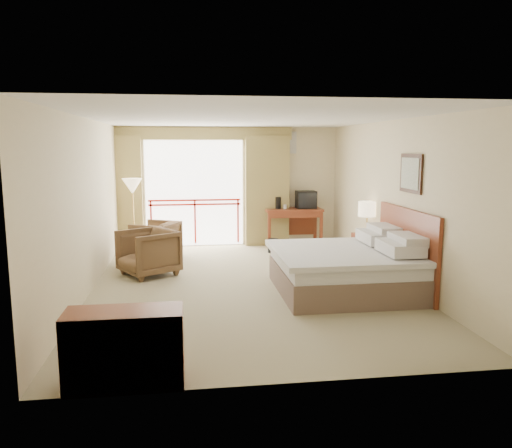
{
  "coord_description": "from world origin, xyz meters",
  "views": [
    {
      "loc": [
        -0.96,
        -7.94,
        2.27
      ],
      "look_at": [
        0.19,
        0.4,
        0.95
      ],
      "focal_mm": 35.0,
      "sensor_mm": 36.0,
      "label": 1
    }
  ],
  "objects": [
    {
      "name": "curtain_right",
      "position": [
        0.85,
        3.35,
        1.25
      ],
      "size": [
        1.0,
        0.26,
        2.5
      ],
      "primitive_type": "cube",
      "color": "olive",
      "rests_on": "wall_back"
    },
    {
      "name": "balcony_railing",
      "position": [
        -0.8,
        3.46,
        0.81
      ],
      "size": [
        2.09,
        0.03,
        1.02
      ],
      "color": "red",
      "rests_on": "wall_back"
    },
    {
      "name": "book",
      "position": [
        -1.97,
        1.59,
        0.5
      ],
      "size": [
        0.26,
        0.29,
        0.02
      ],
      "primitive_type": "imported",
      "rotation": [
        0.0,
        0.0,
        0.47
      ],
      "color": "white",
      "rests_on": "side_table"
    },
    {
      "name": "wall_front",
      "position": [
        0.0,
        -3.5,
        1.35
      ],
      "size": [
        5.0,
        0.0,
        5.0
      ],
      "primitive_type": "plane",
      "rotation": [
        -1.57,
        0.0,
        0.0
      ],
      "color": "beige",
      "rests_on": "ground"
    },
    {
      "name": "cup",
      "position": [
        1.24,
        3.17,
        0.9
      ],
      "size": [
        0.09,
        0.09,
        0.1
      ],
      "primitive_type": "cylinder",
      "rotation": [
        0.0,
        0.0,
        -0.31
      ],
      "color": "white",
      "rests_on": "desk"
    },
    {
      "name": "nightstand",
      "position": [
        2.38,
        0.92,
        0.31
      ],
      "size": [
        0.47,
        0.54,
        0.63
      ],
      "primitive_type": "cube",
      "rotation": [
        0.0,
        0.0,
        0.05
      ],
      "color": "maroon",
      "rests_on": "floor"
    },
    {
      "name": "ceiling",
      "position": [
        0.0,
        0.0,
        2.7
      ],
      "size": [
        7.0,
        7.0,
        0.0
      ],
      "primitive_type": "plane",
      "rotation": [
        3.14,
        0.0,
        0.0
      ],
      "color": "white",
      "rests_on": "wall_back"
    },
    {
      "name": "floor_lamp",
      "position": [
        -2.1,
        2.75,
        1.38
      ],
      "size": [
        0.41,
        0.41,
        1.6
      ],
      "rotation": [
        0.0,
        0.0,
        0.28
      ],
      "color": "tan",
      "rests_on": "floor"
    },
    {
      "name": "armchair_near",
      "position": [
        -1.67,
        0.87,
        0.0
      ],
      "size": [
        1.22,
        1.21,
        0.82
      ],
      "primitive_type": "imported",
      "rotation": [
        0.0,
        0.0,
        -1.02
      ],
      "color": "#4D3520",
      "rests_on": "floor"
    },
    {
      "name": "headboard",
      "position": [
        2.46,
        -0.6,
        0.65
      ],
      "size": [
        0.06,
        2.1,
        1.3
      ],
      "primitive_type": "cube",
      "color": "maroon",
      "rests_on": "wall_right"
    },
    {
      "name": "coffee_maker",
      "position": [
        1.09,
        3.22,
        0.99
      ],
      "size": [
        0.15,
        0.15,
        0.28
      ],
      "primitive_type": "cylinder",
      "rotation": [
        0.0,
        0.0,
        -0.15
      ],
      "color": "black",
      "rests_on": "desk"
    },
    {
      "name": "hvac_vent",
      "position": [
        1.3,
        3.47,
        2.35
      ],
      "size": [
        0.5,
        0.04,
        0.5
      ],
      "primitive_type": "cube",
      "color": "silver",
      "rests_on": "wall_back"
    },
    {
      "name": "framed_art",
      "position": [
        2.47,
        -0.6,
        1.85
      ],
      "size": [
        0.04,
        0.72,
        0.6
      ],
      "color": "black",
      "rests_on": "wall_right"
    },
    {
      "name": "valance",
      "position": [
        -0.8,
        3.38,
        2.55
      ],
      "size": [
        4.4,
        0.22,
        0.28
      ],
      "primitive_type": "cube",
      "color": "olive",
      "rests_on": "wall_back"
    },
    {
      "name": "phone",
      "position": [
        2.33,
        0.77,
        0.66
      ],
      "size": [
        0.19,
        0.16,
        0.07
      ],
      "primitive_type": "cube",
      "rotation": [
        0.0,
        0.0,
        0.25
      ],
      "color": "black",
      "rests_on": "nightstand"
    },
    {
      "name": "dresser",
      "position": [
        -1.58,
        -3.31,
        0.37
      ],
      "size": [
        1.11,
        0.47,
        0.74
      ],
      "rotation": [
        0.0,
        0.0,
        0.09
      ],
      "color": "maroon",
      "rests_on": "floor"
    },
    {
      "name": "wall_back",
      "position": [
        0.0,
        3.5,
        1.35
      ],
      "size": [
        5.0,
        0.0,
        5.0
      ],
      "primitive_type": "plane",
      "rotation": [
        1.57,
        0.0,
        0.0
      ],
      "color": "beige",
      "rests_on": "ground"
    },
    {
      "name": "wall_left",
      "position": [
        -2.5,
        0.0,
        1.35
      ],
      "size": [
        0.0,
        7.0,
        7.0
      ],
      "primitive_type": "plane",
      "rotation": [
        1.57,
        0.0,
        1.57
      ],
      "color": "beige",
      "rests_on": "ground"
    },
    {
      "name": "floor",
      "position": [
        0.0,
        0.0,
        0.0
      ],
      "size": [
        7.0,
        7.0,
        0.0
      ],
      "primitive_type": "plane",
      "color": "gray",
      "rests_on": "ground"
    },
    {
      "name": "table_lamp",
      "position": [
        2.38,
        0.97,
        1.09
      ],
      "size": [
        0.34,
        0.34,
        0.59
      ],
      "rotation": [
        0.0,
        0.0,
        -0.14
      ],
      "color": "tan",
      "rests_on": "nightstand"
    },
    {
      "name": "bed",
      "position": [
        1.5,
        -0.6,
        0.38
      ],
      "size": [
        2.13,
        2.06,
        0.97
      ],
      "color": "brown",
      "rests_on": "floor"
    },
    {
      "name": "tv",
      "position": [
        1.74,
        3.21,
        1.05
      ],
      "size": [
        0.44,
        0.35,
        0.4
      ],
      "rotation": [
        0.0,
        0.0,
        0.29
      ],
      "color": "black",
      "rests_on": "desk"
    },
    {
      "name": "balcony_door",
      "position": [
        -0.8,
        3.48,
        1.2
      ],
      "size": [
        2.4,
        0.0,
        2.4
      ],
      "primitive_type": "plane",
      "rotation": [
        1.57,
        0.0,
        0.0
      ],
      "color": "white",
      "rests_on": "wall_back"
    },
    {
      "name": "desk",
      "position": [
        1.44,
        3.27,
        0.66
      ],
      "size": [
        1.3,
        0.63,
        0.85
      ],
      "rotation": [
        0.0,
        0.0,
        0.08
      ],
      "color": "maroon",
      "rests_on": "floor"
    },
    {
      "name": "side_table",
      "position": [
        -1.97,
        1.59,
        0.34
      ],
      "size": [
        0.45,
        0.45,
        0.49
      ],
      "rotation": [
        0.0,
        0.0,
        0.14
      ],
      "color": "black",
      "rests_on": "floor"
    },
    {
      "name": "armchair_far",
      "position": [
        -1.63,
        2.3,
        0.0
      ],
      "size": [
        1.1,
        1.09,
        0.75
      ],
      "primitive_type": "imported",
      "rotation": [
        0.0,
        0.0,
        -2.03
      ],
      "color": "#4D3520",
      "rests_on": "floor"
    },
    {
      "name": "curtain_left",
      "position": [
        -2.45,
        3.35,
        1.25
      ],
      "size": [
        1.0,
        0.26,
        2.5
      ],
      "primitive_type": "cube",
      "color": "olive",
      "rests_on": "wall_back"
    },
    {
      "name": "wall_right",
      "position": [
        2.5,
        0.0,
        1.35
      ],
      "size": [
        0.0,
        7.0,
        7.0
      ],
      "primitive_type": "plane",
      "rotation": [
        1.57,
        0.0,
        -1.57
      ],
      "color": "beige",
      "rests_on": "ground"
    },
    {
      "name": "wastebasket",
      "position": [
        0.85,
        2.45,
        0.15
      ],
      "size": [
        0.26,
        0.26,
        0.3
      ],
      "primitive_type": "cylinder",
      "rotation": [
        0.0,
        0.0,
        0.12
      ],
      "color": "black",
      "rests_on": "floor"
    }
  ]
}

